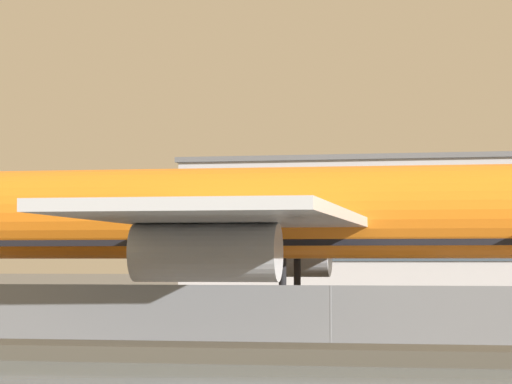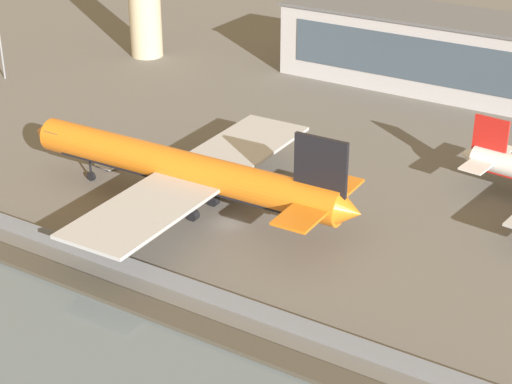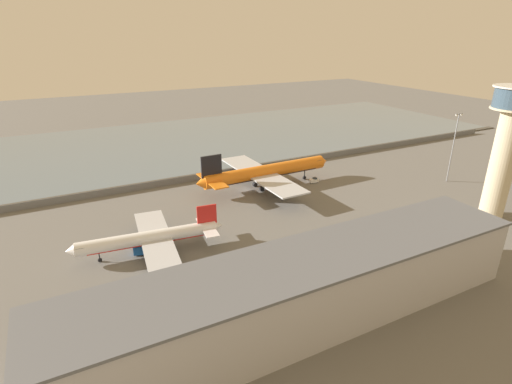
% 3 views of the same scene
% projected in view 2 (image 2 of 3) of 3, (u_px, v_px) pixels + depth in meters
% --- Properties ---
extents(ground_plane, '(500.00, 500.00, 0.00)m').
position_uv_depth(ground_plane, '(228.00, 224.00, 107.72)').
color(ground_plane, '#66635E').
extents(shoreline_seawall, '(320.00, 3.00, 0.50)m').
position_uv_depth(shoreline_seawall, '(122.00, 298.00, 92.01)').
color(shoreline_seawall, '#474238').
rests_on(shoreline_seawall, ground).
extents(perimeter_fence, '(280.00, 0.10, 2.30)m').
position_uv_depth(perimeter_fence, '(148.00, 273.00, 95.03)').
color(perimeter_fence, slate).
rests_on(perimeter_fence, ground).
extents(cargo_jet_orange, '(50.31, 43.19, 14.06)m').
position_uv_depth(cargo_jet_orange, '(187.00, 171.00, 109.27)').
color(cargo_jet_orange, orange).
rests_on(cargo_jet_orange, ground).
extents(baggage_tug, '(3.37, 1.98, 1.80)m').
position_uv_depth(baggage_tug, '(106.00, 163.00, 122.59)').
color(baggage_tug, white).
rests_on(baggage_tug, ground).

